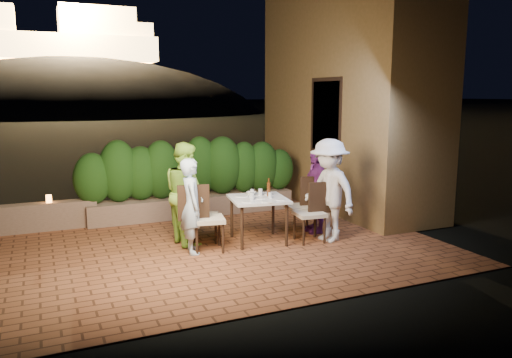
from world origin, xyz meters
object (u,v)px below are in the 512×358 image
beer_bottle (269,187)px  chair_right_front (310,212)px  diner_purple (316,191)px  chair_right_back (301,206)px  chair_left_front (208,218)px  chair_left_back (205,215)px  parapet_lamp (49,199)px  diner_blue (192,206)px  bowl (251,193)px  diner_white (329,190)px  diner_green (186,193)px  dining_table (258,220)px

beer_bottle → chair_right_front: size_ratio=0.31×
beer_bottle → diner_purple: bearing=5.2°
beer_bottle → chair_right_back: beer_bottle is taller
chair_left_front → chair_left_back: chair_left_front is taller
chair_right_back → parapet_lamp: bearing=-20.1°
diner_blue → chair_left_front: bearing=-83.9°
chair_right_front → diner_blue: size_ratio=0.67×
parapet_lamp → diner_blue: bearing=-49.4°
beer_bottle → bowl: bearing=129.2°
chair_left_front → chair_right_back: 1.80m
diner_white → diner_purple: 0.57m
diner_green → parapet_lamp: diner_green is taller
dining_table → bowl: size_ratio=5.21×
diner_purple → chair_right_back: bearing=-77.8°
chair_left_front → chair_right_front: chair_left_front is taller
beer_bottle → dining_table: bearing=-165.1°
chair_left_back → parapet_lamp: chair_left_back is taller
dining_table → diner_purple: bearing=7.0°
chair_left_front → chair_left_back: size_ratio=1.16×
diner_green → dining_table: bearing=-118.3°
dining_table → chair_left_back: 0.89m
chair_right_back → diner_white: (0.24, -0.52, 0.35)m
chair_left_back → diner_purple: diner_purple is taller
chair_right_back → diner_purple: size_ratio=0.69×
dining_table → diner_purple: 1.25m
beer_bottle → diner_white: 1.01m
diner_green → diner_white: 2.37m
chair_right_back → diner_green: bearing=-1.5°
chair_right_front → beer_bottle: bearing=-29.0°
beer_bottle → parapet_lamp: (-3.39, 2.17, -0.33)m
chair_right_back → diner_purple: 0.39m
bowl → diner_purple: size_ratio=0.12×
dining_table → chair_left_front: chair_left_front is taller
beer_bottle → chair_left_back: 1.16m
chair_left_front → parapet_lamp: bearing=145.2°
diner_green → chair_left_back: bearing=-107.5°
diner_white → chair_left_front: bearing=-110.4°
chair_right_back → parapet_lamp: (-4.04, 2.11, 0.06)m
chair_left_back → diner_purple: 2.02m
chair_right_front → parapet_lamp: size_ratio=7.14×
chair_right_back → diner_green: (-1.98, 0.32, 0.33)m
chair_left_front → parapet_lamp: size_ratio=7.58×
bowl → diner_blue: 1.25m
chair_left_back → chair_right_back: size_ratio=0.89×
chair_right_back → diner_purple: (0.32, 0.04, 0.23)m
beer_bottle → chair_right_back: (0.66, 0.05, -0.39)m
chair_left_front → chair_right_front: bearing=4.1°
diner_green → diner_blue: bearing=166.1°
diner_white → diner_purple: diner_white is taller
beer_bottle → diner_purple: (0.97, 0.09, -0.16)m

